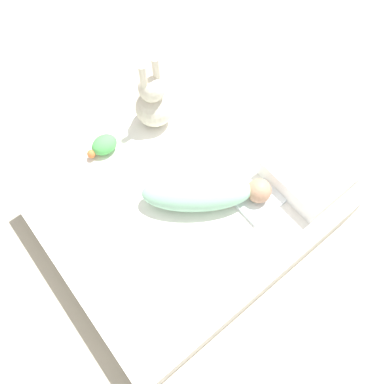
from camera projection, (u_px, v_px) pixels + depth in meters
The scene contains 7 objects.
ground_plane at pixel (188, 213), 1.88m from camera, with size 12.00×12.00×0.00m, color #B2A893.
bed_mattress at pixel (187, 204), 1.79m from camera, with size 1.26×1.05×0.21m.
burp_cloth at pixel (262, 200), 1.67m from camera, with size 0.22×0.15×0.02m.
swaddled_baby at pixel (203, 192), 1.62m from camera, with size 0.52×0.43×0.15m.
pillow at pixel (308, 174), 1.69m from camera, with size 0.30×0.33×0.10m.
bunny_plush at pixel (154, 103), 1.78m from camera, with size 0.18×0.18×0.38m.
turtle_plush at pixel (104, 145), 1.78m from camera, with size 0.16×0.10×0.08m.
Camera 1 is at (0.48, 0.62, 1.71)m, focal length 35.00 mm.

